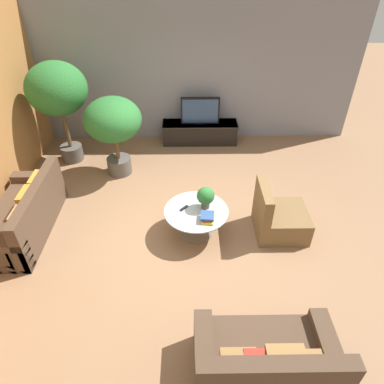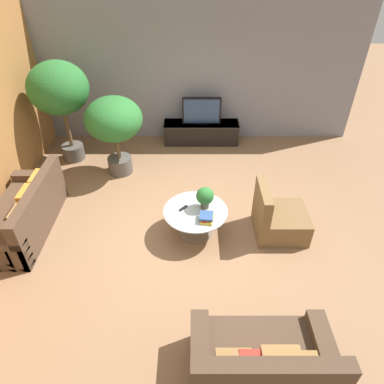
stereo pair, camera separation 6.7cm
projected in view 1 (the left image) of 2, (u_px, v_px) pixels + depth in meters
name	position (u px, v px, depth m)	size (l,w,h in m)	color
ground_plane	(189.00, 227.00, 5.66)	(24.00, 24.00, 0.00)	#8C6647
back_wall_stone	(187.00, 73.00, 7.36)	(7.40, 0.12, 3.00)	gray
media_console	(200.00, 132.00, 7.86)	(1.71, 0.50, 0.47)	black
television	(200.00, 111.00, 7.55)	(0.85, 0.13, 0.60)	black
coffee_table	(196.00, 217.00, 5.39)	(1.00, 1.00, 0.45)	#756656
couch_by_wall	(24.00, 216.00, 5.45)	(0.84, 1.86, 0.84)	#4C3828
couch_near_entry	(265.00, 362.00, 3.59)	(1.49, 0.84, 0.84)	#4C3828
armchair_wicker	(278.00, 218.00, 5.44)	(0.80, 0.76, 0.86)	brown
potted_palm_tall	(57.00, 92.00, 6.50)	(1.15, 1.15, 2.06)	#514C47
potted_palm_corner	(113.00, 123.00, 6.33)	(1.07, 1.07, 1.57)	#514C47
potted_plant_tabletop	(206.00, 196.00, 5.24)	(0.28, 0.28, 0.37)	#514C47
book_stack	(208.00, 217.00, 5.11)	(0.24, 0.28, 0.10)	gold
remote_black	(184.00, 208.00, 5.34)	(0.04, 0.16, 0.02)	black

